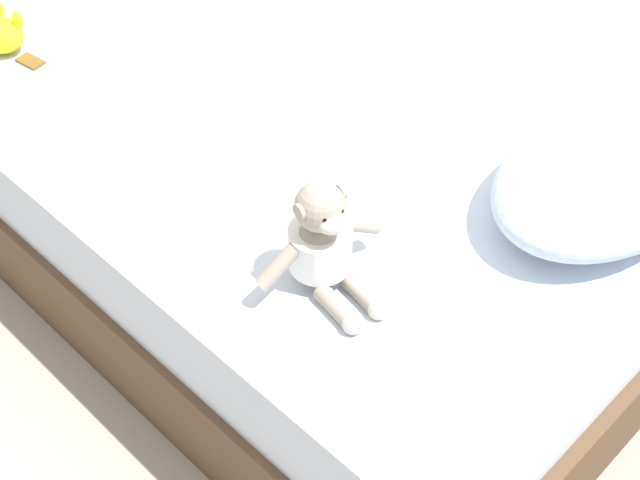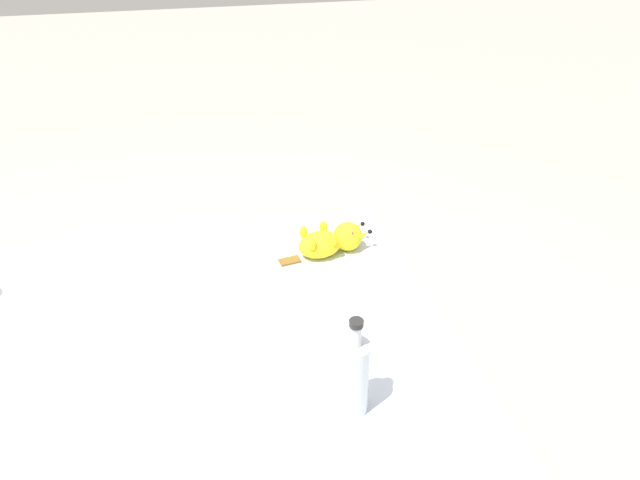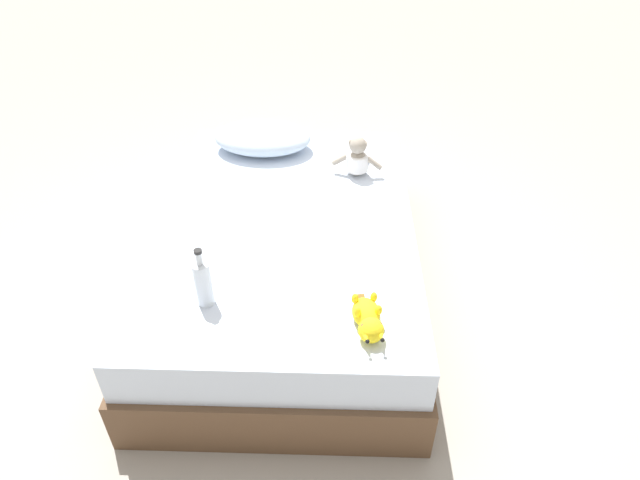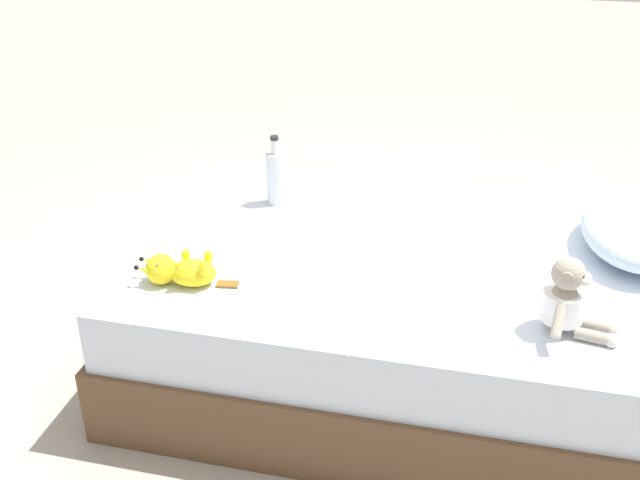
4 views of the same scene
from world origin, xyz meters
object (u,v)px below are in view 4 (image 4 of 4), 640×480
(plush_yellow_creature, at_px, (179,271))
(glass_bottle, at_px, (275,177))
(pillow, at_px, (639,229))
(plush_monkey, at_px, (568,302))
(bed, at_px, (417,313))

(plush_yellow_creature, xyz_separation_m, glass_bottle, (-0.66, 0.13, 0.06))
(plush_yellow_creature, distance_m, glass_bottle, 0.68)
(pillow, height_order, plush_yellow_creature, pillow)
(pillow, bearing_deg, plush_monkey, -25.31)
(plush_monkey, distance_m, glass_bottle, 1.24)
(pillow, xyz_separation_m, plush_yellow_creature, (0.57, -1.45, -0.03))
(plush_yellow_creature, relative_size, glass_bottle, 1.19)
(bed, height_order, plush_monkey, plush_monkey)
(plush_monkey, height_order, glass_bottle, glass_bottle)
(plush_yellow_creature, height_order, glass_bottle, glass_bottle)
(pillow, distance_m, plush_monkey, 0.62)
(plush_monkey, relative_size, glass_bottle, 1.04)
(bed, relative_size, pillow, 3.32)
(bed, distance_m, glass_bottle, 0.76)
(glass_bottle, bearing_deg, plush_yellow_creature, -10.78)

